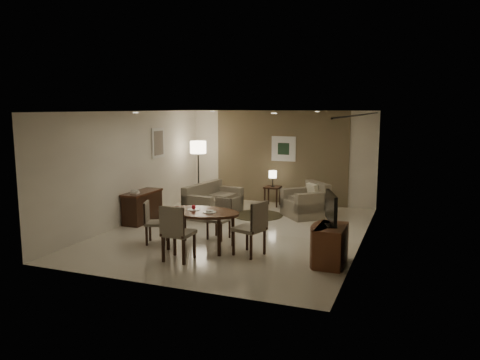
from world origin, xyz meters
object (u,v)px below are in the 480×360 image
at_px(tv_cabinet, 331,245).
at_px(sofa, 214,200).
at_px(chair_left, 157,223).
at_px(chair_right, 249,228).
at_px(console_desk, 142,207).
at_px(floor_lamp, 198,172).
at_px(armchair, 305,200).
at_px(chair_far, 219,219).
at_px(dining_table, 201,230).
at_px(side_table, 273,196).
at_px(chair_near, 179,232).

relative_size(tv_cabinet, sofa, 0.52).
distance_m(chair_left, chair_right, 2.05).
height_order(console_desk, floor_lamp, floor_lamp).
height_order(console_desk, armchair, armchair).
bearing_deg(sofa, armchair, -67.09).
distance_m(chair_far, chair_right, 1.28).
bearing_deg(dining_table, floor_lamp, 116.62).
bearing_deg(dining_table, console_desk, 147.81).
height_order(chair_far, floor_lamp, floor_lamp).
relative_size(dining_table, sofa, 0.93).
height_order(tv_cabinet, armchair, armchair).
relative_size(dining_table, armchair, 1.62).
bearing_deg(chair_far, sofa, 125.64).
bearing_deg(side_table, chair_right, -78.46).
xyz_separation_m(console_desk, chair_far, (2.35, -0.71, 0.05)).
bearing_deg(console_desk, chair_left, -48.84).
xyz_separation_m(chair_far, armchair, (1.25, 2.67, 0.01)).
xyz_separation_m(side_table, floor_lamp, (-2.12, -0.43, 0.63)).
bearing_deg(sofa, tv_cabinet, -121.03).
height_order(dining_table, chair_right, chair_right).
bearing_deg(console_desk, dining_table, -32.19).
relative_size(armchair, side_table, 1.76).
bearing_deg(floor_lamp, tv_cabinet, -41.22).
height_order(chair_right, sofa, chair_right).
relative_size(tv_cabinet, dining_table, 0.56).
xyz_separation_m(dining_table, chair_near, (-0.05, -0.83, 0.15)).
distance_m(chair_far, chair_left, 1.31).
distance_m(chair_near, floor_lamp, 5.18).
distance_m(chair_right, armchair, 3.49).
xyz_separation_m(armchair, floor_lamp, (-3.30, 0.56, 0.47)).
bearing_deg(chair_left, tv_cabinet, -110.96).
bearing_deg(chair_left, chair_far, -74.91).
height_order(console_desk, chair_far, chair_far).
bearing_deg(console_desk, tv_cabinet, -17.05).
bearing_deg(chair_near, chair_far, -93.48).
bearing_deg(sofa, console_desk, 142.47).
relative_size(chair_right, sofa, 0.61).
relative_size(console_desk, side_table, 2.14).
distance_m(chair_right, floor_lamp, 5.07).
relative_size(sofa, floor_lamp, 0.94).
bearing_deg(chair_right, side_table, -150.42).
distance_m(dining_table, chair_right, 1.07).
xyz_separation_m(tv_cabinet, side_table, (-2.47, 4.45, -0.07)).
distance_m(console_desk, side_table, 3.82).
distance_m(console_desk, sofa, 1.87).
relative_size(tv_cabinet, chair_left, 1.03).
bearing_deg(chair_far, dining_table, -86.65).
xyz_separation_m(dining_table, chair_right, (1.05, -0.08, 0.15)).
bearing_deg(sofa, chair_left, -173.27).
distance_m(console_desk, floor_lamp, 2.60).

